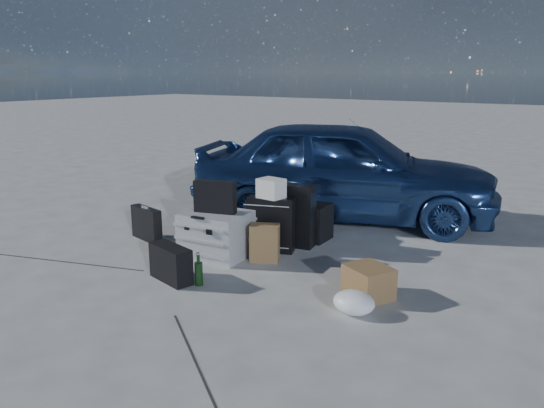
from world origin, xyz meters
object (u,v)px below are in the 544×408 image
Objects in this scene: suitcase_right at (271,224)px; pelican_case at (216,234)px; suitcase_left at (290,215)px; car at (344,169)px; briefcase at (147,224)px; cardboard_box at (368,282)px; duffel_bag at (295,219)px; green_bottle at (199,270)px.

pelican_case is at bearing -150.26° from suitcase_right.
suitcase_left is 0.28m from suitcase_right.
suitcase_right is at bearing -113.30° from suitcase_left.
car is 6.48× the size of suitcase_right.
cardboard_box is (2.65, -0.05, -0.05)m from briefcase.
suitcase_right is 1.42m from cardboard_box.
suitcase_left is at bearing -68.61° from duffel_bag.
briefcase is 0.58× the size of duffel_bag.
duffel_bag is at bearing 154.79° from car.
car is 4.59× the size of duffel_bag.
duffel_bag is (-0.10, -0.98, -0.43)m from car.
car is at bearing 81.76° from duffel_bag.
green_bottle is (0.36, -0.67, -0.09)m from pelican_case.
cardboard_box is at bearing 24.33° from green_bottle.
suitcase_right is (-0.06, -0.27, -0.05)m from suitcase_left.
car is 1.31m from suitcase_left.
pelican_case is 2.21× the size of green_bottle.
suitcase_left is 1.39m from green_bottle.
car is at bearing 81.08° from suitcase_left.
pelican_case is 0.57m from suitcase_right.
suitcase_left reaches higher than duffel_bag.
green_bottle is (-0.03, -2.65, -0.48)m from car.
cardboard_box is at bearing -41.45° from suitcase_right.
cardboard_box is at bearing -167.32° from car.
pelican_case reaches higher than briefcase.
briefcase is at bearing 175.18° from pelican_case.
suitcase_left reaches higher than green_bottle.
duffel_bag is (-0.07, 0.57, -0.08)m from suitcase_right.
green_bottle is at bearing -89.96° from duffel_bag.
suitcase_right is 2.02× the size of green_bottle.
briefcase is 0.70× the size of suitcase_left.
suitcase_right is at bearing 159.59° from car.
suitcase_left is at bearing 162.13° from car.
briefcase is (-1.37, -2.01, -0.44)m from car.
briefcase is 1.59m from suitcase_left.
briefcase is (-0.98, -0.03, -0.04)m from pelican_case.
duffel_bag is 2.29× the size of cardboard_box.
duffel_bag is (0.29, 1.01, -0.03)m from pelican_case.
briefcase is at bearing 154.40° from green_bottle.
cardboard_box is (1.25, -0.78, -0.20)m from suitcase_left.
car reaches higher than duffel_bag.
car reaches higher than suitcase_left.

